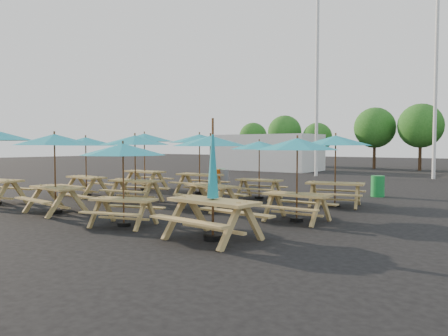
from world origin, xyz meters
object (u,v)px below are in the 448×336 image
Objects in this scene: waste_bin_1 at (217,178)px; waste_bin_3 at (378,186)px; picnic_unit_9 at (213,190)px; waste_bin_0 at (221,177)px; picnic_unit_7 at (211,144)px; picnic_unit_8 at (259,148)px; picnic_unit_1 at (86,144)px; picnic_unit_10 at (297,148)px; picnic_unit_2 at (144,140)px; picnic_unit_4 at (135,143)px; picnic_unit_5 at (199,141)px; waste_bin_2 at (224,178)px; picnic_unit_3 at (54,143)px; picnic_unit_11 at (336,144)px; picnic_unit_6 at (123,153)px.

waste_bin_1 is 1.00× the size of waste_bin_3.
waste_bin_0 is at bearing 130.53° from picnic_unit_9.
picnic_unit_7 is 3.18m from picnic_unit_8.
picnic_unit_10 is (9.04, -0.14, -0.11)m from picnic_unit_1.
picnic_unit_4 is at bearing -44.59° from picnic_unit_2.
waste_bin_3 is (6.12, 6.71, -1.63)m from picnic_unit_4.
picnic_unit_8 is at bearing 5.33° from picnic_unit_2.
picnic_unit_5 is 1.09× the size of picnic_unit_8.
waste_bin_0 is at bearing 143.38° from waste_bin_2.
picnic_unit_5 is (0.08, 6.36, 0.10)m from picnic_unit_3.
picnic_unit_10 is at bearing 87.17° from picnic_unit_9.
picnic_unit_5 is (2.98, 0.20, -0.06)m from picnic_unit_2.
picnic_unit_8 is at bearing -135.07° from waste_bin_3.
waste_bin_3 is (7.71, -0.25, 0.00)m from waste_bin_0.
picnic_unit_2 is 4.08m from waste_bin_1.
picnic_unit_8 is 5.53m from waste_bin_1.
waste_bin_1 is (-1.50, 6.53, -1.63)m from picnic_unit_4.
picnic_unit_4 is 4.46m from picnic_unit_8.
waste_bin_2 is (-1.24, 6.71, -1.63)m from picnic_unit_4.
picnic_unit_3 reaches higher than picnic_unit_11.
picnic_unit_4 is 6.17m from picnic_unit_10.
picnic_unit_2 is at bearing 177.20° from picnic_unit_8.
picnic_unit_4 reaches higher than waste_bin_0.
waste_bin_2 is at bearing 89.38° from picnic_unit_4.
picnic_unit_1 is 1.06× the size of picnic_unit_8.
picnic_unit_4 reaches higher than waste_bin_3.
picnic_unit_7 is (3.08, 0.27, -0.04)m from picnic_unit_4.
picnic_unit_5 is 4.32m from waste_bin_0.
picnic_unit_1 is 3.13× the size of waste_bin_0.
picnic_unit_6 is 3.25× the size of waste_bin_3.
waste_bin_0 is (1.29, 6.87, -1.61)m from picnic_unit_1.
waste_bin_2 is (-4.08, 3.27, -1.47)m from picnic_unit_8.
picnic_unit_7 is 4.05m from picnic_unit_11.
picnic_unit_4 is at bearing 2.76° from picnic_unit_1.
waste_bin_1 is at bearing -145.99° from waste_bin_2.
picnic_unit_3 is at bearing -176.50° from picnic_unit_9.
waste_bin_1 is (-7.30, 9.60, -0.63)m from picnic_unit_9.
picnic_unit_8 is 2.96× the size of waste_bin_0.
picnic_unit_8 is at bearing 132.76° from picnic_unit_10.
waste_bin_0 is 1.00× the size of waste_bin_2.
picnic_unit_4 is at bearing 116.23° from picnic_unit_6.
picnic_unit_5 is at bearing 164.14° from picnic_unit_11.
waste_bin_0 is at bearing 136.92° from picnic_unit_10.
picnic_unit_2 is 4.31m from picnic_unit_4.
picnic_unit_9 is at bearing 4.72° from picnic_unit_3.
picnic_unit_5 is at bearing -65.53° from waste_bin_0.
picnic_unit_5 reaches higher than picnic_unit_8.
picnic_unit_5 reaches higher than picnic_unit_10.
picnic_unit_4 reaches higher than picnic_unit_7.
picnic_unit_2 reaches higher than picnic_unit_7.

